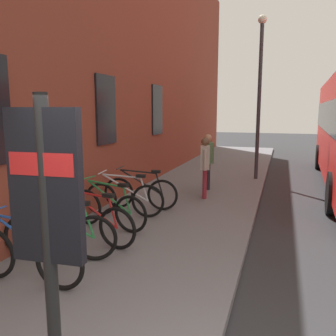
{
  "coord_description": "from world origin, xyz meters",
  "views": [
    {
      "loc": [
        -1.85,
        -0.48,
        2.4
      ],
      "look_at": [
        4.28,
        1.55,
        1.32
      ],
      "focal_mm": 37.07,
      "sensor_mm": 36.0,
      "label": 1
    }
  ],
  "objects_px": {
    "bicycle_far_end": "(61,235)",
    "pedestrian_by_facade": "(205,161)",
    "bicycle_leaning_wall": "(26,256)",
    "transit_info_sign": "(47,208)",
    "bicycle_mid_rack": "(141,193)",
    "street_lamp": "(260,84)",
    "bicycle_by_door": "(92,222)",
    "bicycle_under_window": "(108,209)",
    "pedestrian_near_bus": "(208,156)",
    "bicycle_end_of_row": "(125,199)"
  },
  "relations": [
    {
      "from": "bicycle_mid_rack",
      "to": "pedestrian_near_bus",
      "type": "relative_size",
      "value": 1.1
    },
    {
      "from": "bicycle_end_of_row",
      "to": "transit_info_sign",
      "type": "relative_size",
      "value": 0.73
    },
    {
      "from": "bicycle_leaning_wall",
      "to": "pedestrian_by_facade",
      "type": "relative_size",
      "value": 1.12
    },
    {
      "from": "pedestrian_by_facade",
      "to": "street_lamp",
      "type": "xyz_separation_m",
      "value": [
        3.08,
        -1.09,
        2.12
      ]
    },
    {
      "from": "bicycle_by_door",
      "to": "transit_info_sign",
      "type": "bearing_deg",
      "value": -154.01
    },
    {
      "from": "bicycle_far_end",
      "to": "bicycle_end_of_row",
      "type": "distance_m",
      "value": 2.33
    },
    {
      "from": "bicycle_by_door",
      "to": "bicycle_mid_rack",
      "type": "distance_m",
      "value": 2.25
    },
    {
      "from": "bicycle_end_of_row",
      "to": "pedestrian_by_facade",
      "type": "relative_size",
      "value": 1.11
    },
    {
      "from": "bicycle_leaning_wall",
      "to": "pedestrian_by_facade",
      "type": "bearing_deg",
      "value": -13.47
    },
    {
      "from": "bicycle_mid_rack",
      "to": "street_lamp",
      "type": "distance_m",
      "value": 5.77
    },
    {
      "from": "bicycle_end_of_row",
      "to": "transit_info_sign",
      "type": "height_order",
      "value": "transit_info_sign"
    },
    {
      "from": "bicycle_by_door",
      "to": "bicycle_under_window",
      "type": "distance_m",
      "value": 0.82
    },
    {
      "from": "bicycle_leaning_wall",
      "to": "bicycle_mid_rack",
      "type": "height_order",
      "value": "same"
    },
    {
      "from": "bicycle_mid_rack",
      "to": "transit_info_sign",
      "type": "height_order",
      "value": "transit_info_sign"
    },
    {
      "from": "bicycle_mid_rack",
      "to": "bicycle_by_door",
      "type": "bearing_deg",
      "value": -179.13
    },
    {
      "from": "bicycle_under_window",
      "to": "pedestrian_near_bus",
      "type": "bearing_deg",
      "value": -15.85
    },
    {
      "from": "transit_info_sign",
      "to": "pedestrian_by_facade",
      "type": "height_order",
      "value": "transit_info_sign"
    },
    {
      "from": "bicycle_under_window",
      "to": "pedestrian_near_bus",
      "type": "distance_m",
      "value": 4.14
    },
    {
      "from": "bicycle_leaning_wall",
      "to": "transit_info_sign",
      "type": "distance_m",
      "value": 2.48
    },
    {
      "from": "bicycle_far_end",
      "to": "pedestrian_by_facade",
      "type": "bearing_deg",
      "value": -15.96
    },
    {
      "from": "transit_info_sign",
      "to": "pedestrian_near_bus",
      "type": "relative_size",
      "value": 1.5
    },
    {
      "from": "bicycle_leaning_wall",
      "to": "bicycle_under_window",
      "type": "xyz_separation_m",
      "value": [
        2.3,
        0.01,
        0.0
      ]
    },
    {
      "from": "bicycle_far_end",
      "to": "pedestrian_by_facade",
      "type": "relative_size",
      "value": 1.09
    },
    {
      "from": "bicycle_mid_rack",
      "to": "pedestrian_by_facade",
      "type": "height_order",
      "value": "pedestrian_by_facade"
    },
    {
      "from": "bicycle_leaning_wall",
      "to": "bicycle_far_end",
      "type": "bearing_deg",
      "value": 1.29
    },
    {
      "from": "bicycle_by_door",
      "to": "bicycle_under_window",
      "type": "xyz_separation_m",
      "value": [
        0.81,
        0.11,
        0.0
      ]
    },
    {
      "from": "bicycle_far_end",
      "to": "transit_info_sign",
      "type": "height_order",
      "value": "transit_info_sign"
    },
    {
      "from": "bicycle_leaning_wall",
      "to": "pedestrian_near_bus",
      "type": "xyz_separation_m",
      "value": [
        6.24,
        -1.11,
        0.59
      ]
    },
    {
      "from": "bicycle_under_window",
      "to": "pedestrian_near_bus",
      "type": "height_order",
      "value": "pedestrian_near_bus"
    },
    {
      "from": "bicycle_mid_rack",
      "to": "bicycle_under_window",
      "type": "bearing_deg",
      "value": 176.96
    },
    {
      "from": "bicycle_under_window",
      "to": "transit_info_sign",
      "type": "height_order",
      "value": "transit_info_sign"
    },
    {
      "from": "bicycle_mid_rack",
      "to": "transit_info_sign",
      "type": "distance_m",
      "value": 5.58
    },
    {
      "from": "street_lamp",
      "to": "bicycle_leaning_wall",
      "type": "bearing_deg",
      "value": 164.27
    },
    {
      "from": "bicycle_under_window",
      "to": "street_lamp",
      "type": "xyz_separation_m",
      "value": [
        6.01,
        -2.35,
        2.7
      ]
    },
    {
      "from": "transit_info_sign",
      "to": "pedestrian_near_bus",
      "type": "xyz_separation_m",
      "value": [
        7.74,
        0.45,
        -0.62
      ]
    },
    {
      "from": "bicycle_mid_rack",
      "to": "pedestrian_by_facade",
      "type": "relative_size",
      "value": 1.11
    },
    {
      "from": "pedestrian_by_facade",
      "to": "bicycle_by_door",
      "type": "bearing_deg",
      "value": 162.91
    },
    {
      "from": "bicycle_by_door",
      "to": "transit_info_sign",
      "type": "xyz_separation_m",
      "value": [
        -2.99,
        -1.46,
        1.21
      ]
    },
    {
      "from": "bicycle_mid_rack",
      "to": "pedestrian_by_facade",
      "type": "bearing_deg",
      "value": -38.52
    },
    {
      "from": "bicycle_mid_rack",
      "to": "street_lamp",
      "type": "xyz_separation_m",
      "value": [
        4.56,
        -2.27,
        2.7
      ]
    },
    {
      "from": "pedestrian_by_facade",
      "to": "bicycle_mid_rack",
      "type": "bearing_deg",
      "value": 141.48
    },
    {
      "from": "pedestrian_near_bus",
      "to": "bicycle_by_door",
      "type": "bearing_deg",
      "value": 168.01
    },
    {
      "from": "bicycle_by_door",
      "to": "transit_info_sign",
      "type": "relative_size",
      "value": 0.74
    },
    {
      "from": "bicycle_end_of_row",
      "to": "pedestrian_by_facade",
      "type": "bearing_deg",
      "value": -31.69
    },
    {
      "from": "bicycle_under_window",
      "to": "pedestrian_by_facade",
      "type": "xyz_separation_m",
      "value": [
        2.93,
        -1.26,
        0.58
      ]
    },
    {
      "from": "transit_info_sign",
      "to": "pedestrian_by_facade",
      "type": "bearing_deg",
      "value": 2.64
    },
    {
      "from": "bicycle_by_door",
      "to": "pedestrian_by_facade",
      "type": "distance_m",
      "value": 3.95
    },
    {
      "from": "bicycle_by_door",
      "to": "bicycle_mid_rack",
      "type": "xyz_separation_m",
      "value": [
        2.25,
        0.03,
        0.0
      ]
    },
    {
      "from": "bicycle_by_door",
      "to": "bicycle_end_of_row",
      "type": "distance_m",
      "value": 1.64
    },
    {
      "from": "bicycle_mid_rack",
      "to": "street_lamp",
      "type": "relative_size",
      "value": 0.34
    }
  ]
}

